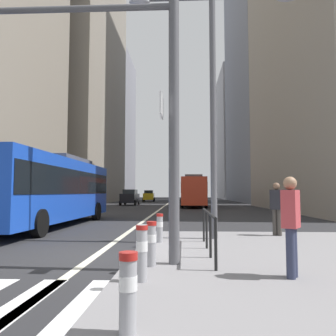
{
  "coord_description": "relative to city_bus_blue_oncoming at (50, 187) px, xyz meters",
  "views": [
    {
      "loc": [
        2.2,
        -8.48,
        1.59
      ],
      "look_at": [
        0.47,
        29.16,
        4.34
      ],
      "focal_mm": 35.71,
      "sensor_mm": 36.0,
      "label": 1
    }
  ],
  "objects": [
    {
      "name": "ground_plane",
      "position": [
        4.04,
        13.06,
        -1.84
      ],
      "size": [
        160.0,
        160.0,
        0.0
      ],
      "primitive_type": "plane",
      "color": "#28282B"
    },
    {
      "name": "bollard_right",
      "position": [
        5.61,
        -8.81,
        -1.2
      ],
      "size": [
        0.2,
        0.2,
        0.87
      ],
      "color": "#99999E",
      "rests_on": "median_island"
    },
    {
      "name": "pedestrian_railing",
      "position": [
        6.84,
        -7.29,
        -0.98
      ],
      "size": [
        0.06,
        3.72,
        0.98
      ],
      "color": "black",
      "rests_on": "median_island"
    },
    {
      "name": "bollard_left",
      "position": [
        5.56,
        -9.93,
        -1.18
      ],
      "size": [
        0.2,
        0.2,
        0.91
      ],
      "color": "#99999E",
      "rests_on": "median_island"
    },
    {
      "name": "city_bus_blue_oncoming",
      "position": [
        0.0,
        0.0,
        0.0
      ],
      "size": [
        2.83,
        11.46,
        3.4
      ],
      "color": "blue",
      "rests_on": "ground"
    },
    {
      "name": "pedestrian_walking",
      "position": [
        8.08,
        -9.57,
        -0.74
      ],
      "size": [
        0.4,
        0.45,
        1.71
      ],
      "color": "#2D334C",
      "rests_on": "median_island"
    },
    {
      "name": "car_receding_near",
      "position": [
        8.48,
        52.89,
        -0.85
      ],
      "size": [
        2.08,
        4.23,
        1.94
      ],
      "color": "#232838",
      "rests_on": "ground"
    },
    {
      "name": "street_lamp_post",
      "position": [
        7.2,
        -4.83,
        3.45
      ],
      "size": [
        5.5,
        0.32,
        8.0
      ],
      "color": "#56565B",
      "rests_on": "median_island"
    },
    {
      "name": "pedestrian_waiting",
      "position": [
        9.37,
        -3.99,
        -0.7
      ],
      "size": [
        0.45,
        0.43,
        1.77
      ],
      "color": "#423D38",
      "rests_on": "median_island"
    },
    {
      "name": "office_tower_left_mid",
      "position": [
        -11.96,
        36.2,
        20.52
      ],
      "size": [
        13.63,
        25.3,
        44.71
      ],
      "primitive_type": "cube",
      "color": "gray",
      "rests_on": "ground"
    },
    {
      "name": "office_tower_right_far",
      "position": [
        21.04,
        72.77,
        13.98
      ],
      "size": [
        11.16,
        25.88,
        31.63
      ],
      "primitive_type": "cube",
      "color": "#9E9EA3",
      "rests_on": "ground"
    },
    {
      "name": "bollard_back",
      "position": [
        5.55,
        -5.67,
        -1.23
      ],
      "size": [
        0.2,
        0.2,
        0.82
      ],
      "color": "#99999E",
      "rests_on": "median_island"
    },
    {
      "name": "bollard_front",
      "position": [
        5.67,
        -11.94,
        -1.23
      ],
      "size": [
        0.2,
        0.2,
        0.82
      ],
      "color": "#99999E",
      "rests_on": "median_island"
    },
    {
      "name": "lane_centre_line",
      "position": [
        4.04,
        23.06,
        -1.83
      ],
      "size": [
        0.2,
        80.0,
        0.01
      ],
      "primitive_type": "cube",
      "color": "beige",
      "rests_on": "ground"
    },
    {
      "name": "office_tower_left_far",
      "position": [
        -11.96,
        63.39,
        15.94
      ],
      "size": [
        10.07,
        24.5,
        35.54
      ],
      "primitive_type": "cube",
      "color": "gray",
      "rests_on": "ground"
    },
    {
      "name": "city_bus_red_receding",
      "position": [
        7.33,
        21.9,
        0.0
      ],
      "size": [
        2.8,
        11.58,
        3.4
      ],
      "color": "red",
      "rests_on": "ground"
    },
    {
      "name": "car_receding_far",
      "position": [
        7.8,
        34.24,
        -0.85
      ],
      "size": [
        2.14,
        4.42,
        1.94
      ],
      "color": "silver",
      "rests_on": "ground"
    },
    {
      "name": "car_oncoming_far",
      "position": [
        -0.46,
        26.35,
        -0.85
      ],
      "size": [
        2.12,
        4.27,
        1.94
      ],
      "color": "black",
      "rests_on": "ground"
    },
    {
      "name": "traffic_signal_gantry",
      "position": [
        3.73,
        -8.58,
        2.31
      ],
      "size": [
        6.85,
        0.65,
        6.0
      ],
      "color": "#515156",
      "rests_on": "median_island"
    },
    {
      "name": "car_oncoming_mid",
      "position": [
        0.16,
        43.3,
        -0.85
      ],
      "size": [
        2.21,
        4.65,
        1.94
      ],
      "color": "gold",
      "rests_on": "ground"
    },
    {
      "name": "office_tower_right_mid",
      "position": [
        21.04,
        43.67,
        27.02
      ],
      "size": [
        11.25,
        25.84,
        57.72
      ],
      "primitive_type": "cube",
      "color": "slate",
      "rests_on": "ground"
    }
  ]
}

